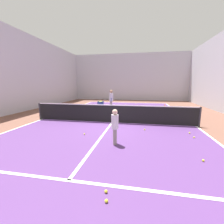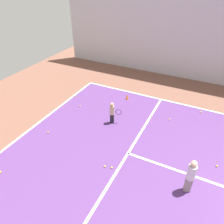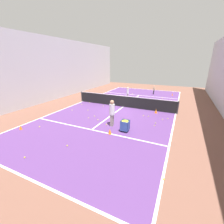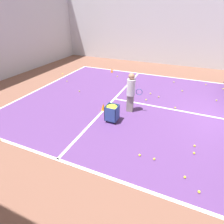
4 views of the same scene
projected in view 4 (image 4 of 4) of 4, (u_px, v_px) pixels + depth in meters
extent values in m
cube|color=white|center=(45.00, 86.00, 10.61)|extent=(9.30, 0.10, 0.00)
cube|color=white|center=(224.00, 84.00, 10.91)|extent=(0.10, 20.17, 0.00)
cube|color=white|center=(114.00, 99.00, 9.08)|extent=(9.30, 0.10, 0.00)
cube|color=gray|center=(130.00, 103.00, 7.78)|extent=(0.19, 0.29, 0.80)
cylinder|color=silver|center=(131.00, 87.00, 7.40)|extent=(0.38, 0.38, 0.71)
sphere|color=#A87A5B|center=(132.00, 76.00, 7.15)|extent=(0.27, 0.27, 0.27)
torus|color=#2D478C|center=(139.00, 92.00, 7.43)|extent=(0.04, 0.28, 0.28)
cube|color=#2D478C|center=(112.00, 119.00, 7.21)|extent=(0.48, 0.49, 0.02)
cube|color=#2D478C|center=(117.00, 114.00, 6.98)|extent=(0.48, 0.02, 0.61)
cube|color=#2D478C|center=(107.00, 111.00, 7.14)|extent=(0.48, 0.02, 0.61)
cube|color=#2D478C|center=(110.00, 115.00, 6.87)|extent=(0.02, 0.49, 0.61)
cube|color=#2D478C|center=(114.00, 110.00, 7.24)|extent=(0.02, 0.49, 0.61)
ellipsoid|color=yellow|center=(112.00, 107.00, 6.94)|extent=(0.44, 0.45, 0.16)
cylinder|color=black|center=(114.00, 123.00, 7.05)|extent=(0.05, 0.05, 0.11)
cylinder|color=black|center=(117.00, 119.00, 7.31)|extent=(0.05, 0.05, 0.11)
cylinder|color=black|center=(107.00, 121.00, 7.16)|extent=(0.05, 0.05, 0.11)
cylinder|color=black|center=(110.00, 117.00, 7.43)|extent=(0.05, 0.05, 0.11)
cone|color=orange|center=(103.00, 107.00, 7.96)|extent=(0.20, 0.20, 0.33)
cone|color=orange|center=(112.00, 70.00, 12.90)|extent=(0.18, 0.18, 0.29)
sphere|color=yellow|center=(223.00, 89.00, 10.15)|extent=(0.07, 0.07, 0.07)
sphere|color=yellow|center=(151.00, 94.00, 9.56)|extent=(0.07, 0.07, 0.07)
sphere|color=yellow|center=(159.00, 97.00, 9.20)|extent=(0.07, 0.07, 0.07)
sphere|color=yellow|center=(182.00, 91.00, 9.90)|extent=(0.07, 0.07, 0.07)
sphere|color=yellow|center=(194.00, 153.00, 5.57)|extent=(0.07, 0.07, 0.07)
sphere|color=yellow|center=(146.00, 100.00, 8.90)|extent=(0.07, 0.07, 0.07)
sphere|color=yellow|center=(63.00, 74.00, 12.55)|extent=(0.07, 0.07, 0.07)
sphere|color=yellow|center=(216.00, 100.00, 8.84)|extent=(0.07, 0.07, 0.07)
sphere|color=yellow|center=(175.00, 108.00, 8.17)|extent=(0.07, 0.07, 0.07)
sphere|color=yellow|center=(140.00, 155.00, 5.49)|extent=(0.07, 0.07, 0.07)
sphere|color=yellow|center=(78.00, 70.00, 13.44)|extent=(0.07, 0.07, 0.07)
sphere|color=yellow|center=(185.00, 177.00, 4.77)|extent=(0.07, 0.07, 0.07)
sphere|color=yellow|center=(0.00, 139.00, 6.16)|extent=(0.07, 0.07, 0.07)
sphere|color=yellow|center=(79.00, 91.00, 9.85)|extent=(0.07, 0.07, 0.07)
sphere|color=yellow|center=(154.00, 159.00, 5.35)|extent=(0.07, 0.07, 0.07)
sphere|color=yellow|center=(117.00, 76.00, 12.08)|extent=(0.07, 0.07, 0.07)
sphere|color=yellow|center=(206.00, 85.00, 10.74)|extent=(0.07, 0.07, 0.07)
sphere|color=yellow|center=(67.00, 81.00, 11.23)|extent=(0.07, 0.07, 0.07)
sphere|color=yellow|center=(195.00, 146.00, 5.87)|extent=(0.07, 0.07, 0.07)
sphere|color=yellow|center=(132.00, 106.00, 8.29)|extent=(0.07, 0.07, 0.07)
sphere|color=yellow|center=(199.00, 192.00, 4.38)|extent=(0.07, 0.07, 0.07)
sphere|color=yellow|center=(174.00, 82.00, 11.11)|extent=(0.07, 0.07, 0.07)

